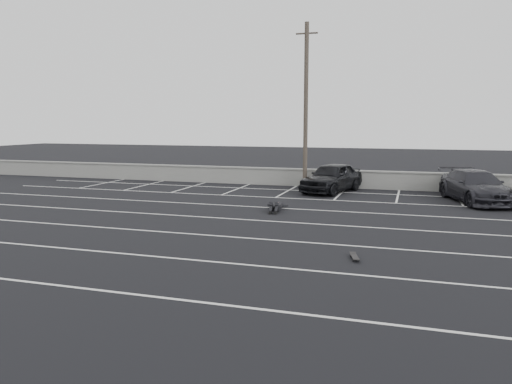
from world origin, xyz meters
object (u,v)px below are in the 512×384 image
(car_right, at_px, (476,186))
(car_left, at_px, (332,177))
(skateboard, at_px, (355,257))
(person, at_px, (277,204))
(utility_pole, at_px, (306,106))
(trash_bin, at_px, (451,184))

(car_right, bearing_deg, car_left, 150.99)
(skateboard, bearing_deg, car_right, 54.72)
(car_left, distance_m, person, 6.50)
(utility_pole, height_order, trash_bin, utility_pole)
(person, bearing_deg, car_left, 69.12)
(person, xyz_separation_m, skateboard, (4.28, -7.22, -0.19))
(car_left, xyz_separation_m, utility_pole, (-1.78, 1.20, 3.98))
(car_left, xyz_separation_m, skateboard, (2.82, -13.53, -0.75))
(car_right, bearing_deg, trash_bin, 89.41)
(utility_pole, relative_size, skateboard, 13.34)
(skateboard, bearing_deg, car_left, 86.55)
(trash_bin, bearing_deg, utility_pole, -177.16)
(utility_pole, relative_size, trash_bin, 9.90)
(person, distance_m, skateboard, 8.40)
(car_right, distance_m, person, 9.95)
(car_left, height_order, skateboard, car_left)
(person, bearing_deg, skateboard, -67.25)
(car_right, xyz_separation_m, skateboard, (-4.40, -12.06, -0.71))
(car_right, bearing_deg, utility_pole, 145.98)
(car_right, distance_m, skateboard, 12.86)
(trash_bin, height_order, person, trash_bin)
(trash_bin, height_order, skateboard, trash_bin)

